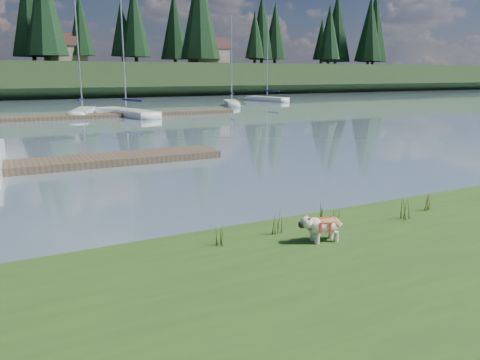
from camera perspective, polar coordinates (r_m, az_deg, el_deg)
ground at (r=40.67m, az=-20.98°, el=6.96°), size 200.00×200.00×0.00m
bank at (r=7.05m, az=17.25°, el=-16.94°), size 60.00×9.00×0.35m
ridge at (r=83.39m, az=-24.63°, el=10.99°), size 200.00×20.00×5.00m
bulldog at (r=9.42m, az=10.13°, el=-5.40°), size 0.92×0.46×0.54m
dock_near at (r=19.58m, az=-25.47°, el=1.44°), size 16.00×2.00×0.30m
dock_far at (r=40.92m, az=-18.20°, el=7.41°), size 26.00×2.20×0.30m
sailboat_bg_2 at (r=44.20m, az=-18.51°, el=7.98°), size 3.36×7.00×10.50m
sailboat_bg_3 at (r=42.67m, az=-14.19°, el=8.09°), size 4.09×9.57×13.66m
sailboat_bg_4 at (r=54.18m, az=-1.08°, el=9.42°), size 3.52×6.62×9.87m
sailboat_bg_5 at (r=63.08m, az=2.89°, el=9.89°), size 3.25×7.71×10.87m
weed_0 at (r=9.75m, az=4.56°, el=-5.14°), size 0.17×0.14×0.60m
weed_1 at (r=10.41m, az=9.78°, el=-4.16°), size 0.17×0.14×0.58m
weed_2 at (r=11.34m, az=19.46°, el=-3.35°), size 0.17×0.14×0.56m
weed_3 at (r=9.12m, az=-2.52°, el=-6.79°), size 0.17×0.14×0.47m
weed_4 at (r=10.59m, az=11.42°, el=-4.39°), size 0.17×0.14×0.39m
weed_5 at (r=12.24m, az=21.81°, el=-2.34°), size 0.17×0.14×0.58m
mud_lip at (r=10.36m, az=-0.06°, el=-7.11°), size 60.00×0.50×0.14m
conifer_4 at (r=77.21m, az=-22.76°, el=19.00°), size 6.16×6.16×15.10m
conifer_5 at (r=82.90m, az=-14.21°, el=17.52°), size 3.96×3.96×10.35m
conifer_6 at (r=85.35m, az=-4.95°, el=19.84°), size 7.04×7.04×17.00m
conifer_7 at (r=93.99m, az=2.67°, el=18.12°), size 5.28×5.28×13.20m
conifer_8 at (r=97.80m, az=10.83°, el=17.31°), size 4.62×4.62×11.77m
conifer_9 at (r=108.51m, az=15.53°, el=17.34°), size 5.94×5.94×14.62m
house_1 at (r=82.01m, az=-20.56°, el=14.70°), size 6.30×5.30×4.65m
house_2 at (r=86.50m, az=-3.85°, el=15.32°), size 6.30×5.30×4.65m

